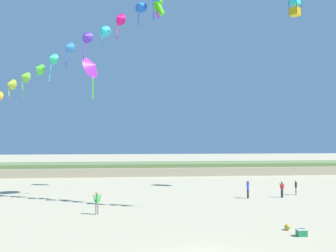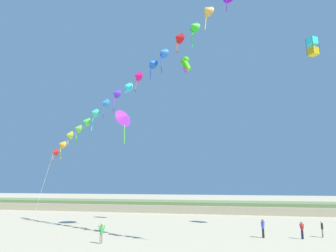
# 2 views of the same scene
# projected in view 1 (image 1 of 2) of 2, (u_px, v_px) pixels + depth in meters

# --- Properties ---
(dune_ridge) EXTENTS (120.00, 8.80, 1.84)m
(dune_ridge) POSITION_uv_depth(u_px,v_px,m) (152.00, 168.00, 57.63)
(dune_ridge) COLOR tan
(dune_ridge) RESTS_ON ground
(person_near_left) EXTENTS (0.29, 0.50, 1.50)m
(person_near_left) POSITION_uv_depth(u_px,v_px,m) (296.00, 186.00, 36.05)
(person_near_left) COLOR #726656
(person_near_left) RESTS_ON ground
(person_mid_center) EXTENTS (0.38, 0.49, 1.56)m
(person_mid_center) POSITION_uv_depth(u_px,v_px,m) (282.00, 188.00, 34.53)
(person_mid_center) COLOR #282D4C
(person_mid_center) RESTS_ON ground
(person_far_left) EXTENTS (0.44, 0.50, 1.68)m
(person_far_left) POSITION_uv_depth(u_px,v_px,m) (248.00, 188.00, 34.02)
(person_far_left) COLOR black
(person_far_left) RESTS_ON ground
(person_far_right) EXTENTS (0.61, 0.24, 1.72)m
(person_far_right) POSITION_uv_depth(u_px,v_px,m) (97.00, 201.00, 26.73)
(person_far_right) COLOR gray
(person_far_right) RESTS_ON ground
(large_kite_low_lead) EXTENTS (1.32, 1.32, 2.10)m
(large_kite_low_lead) POSITION_uv_depth(u_px,v_px,m) (295.00, 6.00, 39.37)
(large_kite_low_lead) COLOR gold
(large_kite_mid_trail) EXTENTS (1.45, 0.92, 2.38)m
(large_kite_mid_trail) POSITION_uv_depth(u_px,v_px,m) (158.00, 8.00, 39.88)
(large_kite_mid_trail) COLOR #3EC712
(large_kite_high_solo) EXTENTS (2.39, 2.69, 4.41)m
(large_kite_high_solo) POSITION_uv_depth(u_px,v_px,m) (93.00, 67.00, 34.91)
(large_kite_high_solo) COLOR #B030DF
(beach_cooler) EXTENTS (0.58, 0.41, 0.46)m
(beach_cooler) POSITION_uv_depth(u_px,v_px,m) (302.00, 233.00, 20.74)
(beach_cooler) COLOR #23844C
(beach_cooler) RESTS_ON ground
(beach_ball) EXTENTS (0.36, 0.36, 0.36)m
(beach_ball) POSITION_uv_depth(u_px,v_px,m) (287.00, 227.00, 22.13)
(beach_ball) COLOR orange
(beach_ball) RESTS_ON ground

